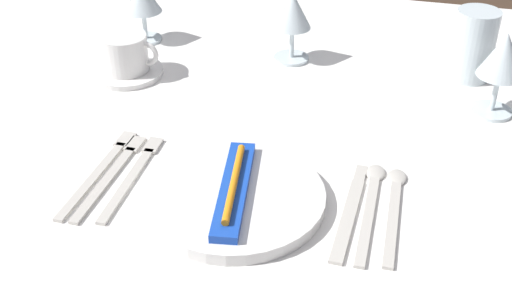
% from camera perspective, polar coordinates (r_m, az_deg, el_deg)
% --- Properties ---
extents(dining_table, '(1.80, 1.11, 0.74)m').
position_cam_1_polar(dining_table, '(1.17, 3.02, -0.19)').
color(dining_table, white).
rests_on(dining_table, ground).
extents(dinner_plate, '(0.25, 0.25, 0.02)m').
position_cam_1_polar(dinner_plate, '(0.90, -1.89, -4.65)').
color(dinner_plate, white).
rests_on(dinner_plate, dining_table).
extents(toothbrush_package, '(0.07, 0.21, 0.02)m').
position_cam_1_polar(toothbrush_package, '(0.89, -1.91, -3.81)').
color(toothbrush_package, blue).
rests_on(toothbrush_package, dinner_plate).
extents(fork_outer, '(0.02, 0.21, 0.00)m').
position_cam_1_polar(fork_outer, '(0.97, -10.50, -2.53)').
color(fork_outer, beige).
rests_on(fork_outer, dining_table).
extents(fork_inner, '(0.02, 0.22, 0.00)m').
position_cam_1_polar(fork_inner, '(0.98, -12.28, -2.44)').
color(fork_inner, beige).
rests_on(fork_inner, dining_table).
extents(fork_salad, '(0.02, 0.23, 0.00)m').
position_cam_1_polar(fork_salad, '(0.99, -13.26, -2.12)').
color(fork_salad, beige).
rests_on(fork_salad, dining_table).
extents(dinner_knife, '(0.03, 0.21, 0.00)m').
position_cam_1_polar(dinner_knife, '(0.90, 8.07, -5.91)').
color(dinner_knife, beige).
rests_on(dinner_knife, dining_table).
extents(spoon_soup, '(0.03, 0.22, 0.01)m').
position_cam_1_polar(spoon_soup, '(0.92, 9.91, -4.71)').
color(spoon_soup, beige).
rests_on(spoon_soup, dining_table).
extents(spoon_dessert, '(0.03, 0.21, 0.01)m').
position_cam_1_polar(spoon_dessert, '(0.92, 11.87, -4.96)').
color(spoon_dessert, beige).
rests_on(spoon_dessert, dining_table).
extents(saucer_left, '(0.13, 0.13, 0.01)m').
position_cam_1_polar(saucer_left, '(1.25, -11.10, 6.12)').
color(saucer_left, white).
rests_on(saucer_left, dining_table).
extents(coffee_cup_left, '(0.11, 0.08, 0.07)m').
position_cam_1_polar(coffee_cup_left, '(1.23, -11.22, 7.73)').
color(coffee_cup_left, white).
rests_on(coffee_cup_left, saucer_left).
extents(wine_glass_centre, '(0.08, 0.08, 0.12)m').
position_cam_1_polar(wine_glass_centre, '(1.35, -9.81, 12.20)').
color(wine_glass_centre, silver).
rests_on(wine_glass_centre, dining_table).
extents(wine_glass_left, '(0.07, 0.07, 0.14)m').
position_cam_1_polar(wine_glass_left, '(1.13, 20.56, 6.91)').
color(wine_glass_left, silver).
rests_on(wine_glass_left, dining_table).
extents(wine_glass_right, '(0.07, 0.07, 0.13)m').
position_cam_1_polar(wine_glass_right, '(1.25, 3.19, 11.10)').
color(wine_glass_right, silver).
rests_on(wine_glass_right, dining_table).
extents(drink_tumbler, '(0.08, 0.08, 0.13)m').
position_cam_1_polar(drink_tumbler, '(1.26, 18.22, 7.78)').
color(drink_tumbler, silver).
rests_on(drink_tumbler, dining_table).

